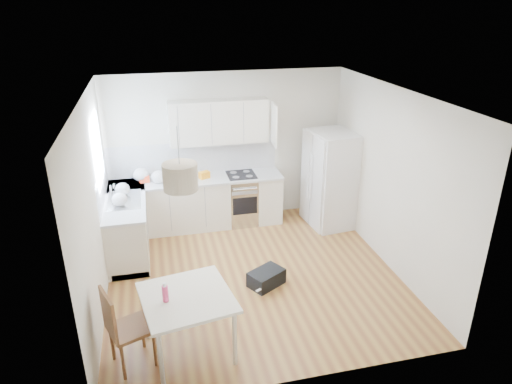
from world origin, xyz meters
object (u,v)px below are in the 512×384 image
dining_table (187,302)px  gym_bag (266,278)px  dining_chair (131,326)px  refrigerator (331,179)px

dining_table → gym_bag: 1.72m
dining_chair → gym_bag: size_ratio=2.04×
refrigerator → dining_table: bearing=-141.8°
gym_bag → dining_chair: bearing=-178.5°
gym_bag → dining_table: bearing=-168.1°
refrigerator → dining_table: (-2.82, -2.75, -0.18)m
dining_table → gym_bag: bearing=32.3°
dining_table → gym_bag: dining_table is taller
dining_table → dining_chair: (-0.63, -0.05, -0.18)m
dining_table → gym_bag: (1.21, 1.09, -0.57)m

